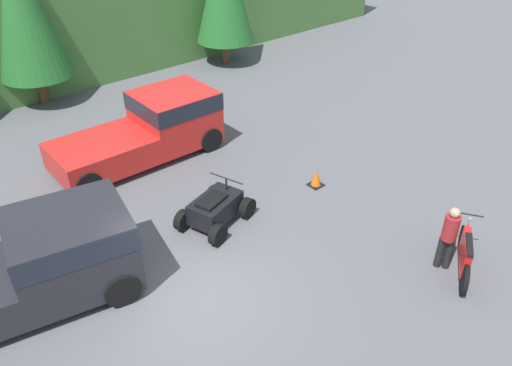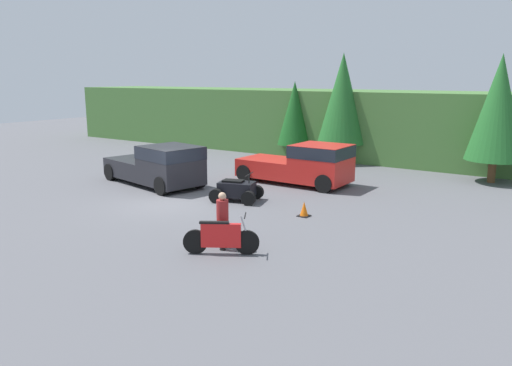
{
  "view_description": "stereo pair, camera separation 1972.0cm",
  "coord_description": "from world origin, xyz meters",
  "px_view_note": "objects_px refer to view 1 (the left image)",
  "views": [
    {
      "loc": [
        -4.2,
        -7.02,
        8.32
      ],
      "look_at": [
        3.18,
        1.57,
        0.95
      ],
      "focal_mm": 35.0,
      "sensor_mm": 36.0,
      "label": 1
    },
    {
      "loc": [
        13.86,
        -14.21,
        5.02
      ],
      "look_at": [
        3.18,
        1.57,
        0.95
      ],
      "focal_mm": 35.0,
      "sensor_mm": 36.0,
      "label": 2
    }
  ],
  "objects_px": {
    "pickup_truck_red": "(153,126)",
    "dirt_bike": "(465,254)",
    "rider_person": "(449,236)",
    "quad_atv": "(215,209)",
    "pickup_truck_second": "(31,264)",
    "traffic_cone": "(316,178)"
  },
  "relations": [
    {
      "from": "quad_atv",
      "to": "rider_person",
      "type": "bearing_deg",
      "value": -74.88
    },
    {
      "from": "pickup_truck_second",
      "to": "traffic_cone",
      "type": "bearing_deg",
      "value": 6.04
    },
    {
      "from": "rider_person",
      "to": "traffic_cone",
      "type": "height_order",
      "value": "rider_person"
    },
    {
      "from": "pickup_truck_red",
      "to": "dirt_bike",
      "type": "xyz_separation_m",
      "value": [
        2.59,
        -9.73,
        -0.54
      ]
    },
    {
      "from": "pickup_truck_red",
      "to": "pickup_truck_second",
      "type": "xyz_separation_m",
      "value": [
        -5.43,
        -4.08,
        0.0
      ]
    },
    {
      "from": "pickup_truck_red",
      "to": "quad_atv",
      "type": "bearing_deg",
      "value": -99.26
    },
    {
      "from": "rider_person",
      "to": "traffic_cone",
      "type": "bearing_deg",
      "value": 53.76
    },
    {
      "from": "dirt_bike",
      "to": "rider_person",
      "type": "bearing_deg",
      "value": 90.3
    },
    {
      "from": "dirt_bike",
      "to": "quad_atv",
      "type": "relative_size",
      "value": 0.85
    },
    {
      "from": "pickup_truck_second",
      "to": "quad_atv",
      "type": "bearing_deg",
      "value": 7.73
    },
    {
      "from": "quad_atv",
      "to": "pickup_truck_second",
      "type": "bearing_deg",
      "value": 158.92
    },
    {
      "from": "dirt_bike",
      "to": "quad_atv",
      "type": "distance_m",
      "value": 6.3
    },
    {
      "from": "dirt_bike",
      "to": "quad_atv",
      "type": "xyz_separation_m",
      "value": [
        -3.36,
        5.33,
        -0.03
      ]
    },
    {
      "from": "pickup_truck_red",
      "to": "dirt_bike",
      "type": "bearing_deg",
      "value": -74.48
    },
    {
      "from": "pickup_truck_red",
      "to": "quad_atv",
      "type": "xyz_separation_m",
      "value": [
        -0.77,
        -4.4,
        -0.57
      ]
    },
    {
      "from": "traffic_cone",
      "to": "rider_person",
      "type": "bearing_deg",
      "value": -93.76
    },
    {
      "from": "pickup_truck_red",
      "to": "pickup_truck_second",
      "type": "distance_m",
      "value": 6.79
    },
    {
      "from": "quad_atv",
      "to": "pickup_truck_red",
      "type": "bearing_deg",
      "value": 63.02
    },
    {
      "from": "pickup_truck_red",
      "to": "dirt_bike",
      "type": "distance_m",
      "value": 10.08
    },
    {
      "from": "dirt_bike",
      "to": "traffic_cone",
      "type": "relative_size",
      "value": 3.52
    },
    {
      "from": "traffic_cone",
      "to": "pickup_truck_second",
      "type": "bearing_deg",
      "value": 174.34
    },
    {
      "from": "pickup_truck_red",
      "to": "traffic_cone",
      "type": "relative_size",
      "value": 9.88
    }
  ]
}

